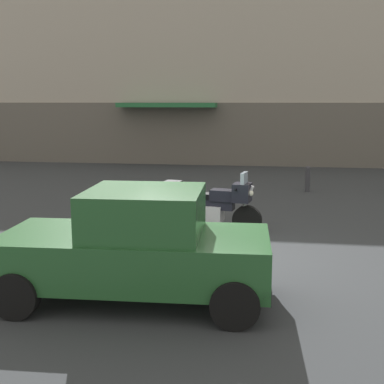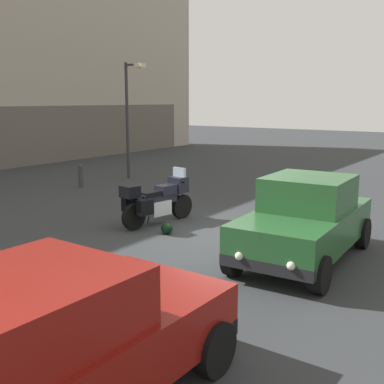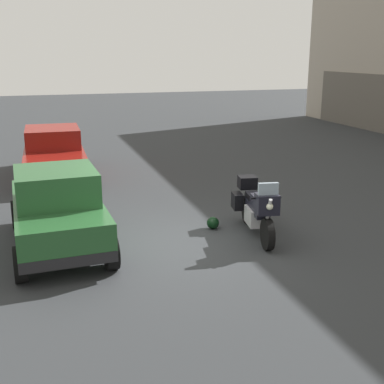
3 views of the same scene
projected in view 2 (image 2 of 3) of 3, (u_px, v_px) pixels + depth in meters
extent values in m
plane|color=#2D3033|center=(224.00, 236.00, 11.11)|extent=(80.00, 80.00, 0.00)
cylinder|color=black|center=(182.00, 206.00, 12.72)|extent=(0.65, 0.25, 0.64)
cylinder|color=black|center=(134.00, 217.00, 11.58)|extent=(0.65, 0.25, 0.64)
cylinder|color=#B7B7BC|center=(181.00, 190.00, 12.62)|extent=(0.33, 0.12, 0.68)
cube|color=#B7B7BC|center=(158.00, 208.00, 12.10)|extent=(0.66, 0.49, 0.36)
cube|color=black|center=(158.00, 198.00, 12.06)|extent=(1.13, 0.46, 0.28)
cube|color=black|center=(166.00, 190.00, 12.23)|extent=(0.57, 0.42, 0.24)
cube|color=black|center=(151.00, 194.00, 11.89)|extent=(0.60, 0.39, 0.12)
cube|color=black|center=(178.00, 184.00, 12.52)|extent=(0.43, 0.49, 0.40)
cube|color=#8C9EAD|center=(179.00, 173.00, 12.49)|extent=(0.15, 0.41, 0.28)
sphere|color=#EAEACC|center=(183.00, 184.00, 12.65)|extent=(0.14, 0.14, 0.14)
cylinder|color=black|center=(176.00, 181.00, 12.45)|extent=(0.14, 0.62, 0.04)
cylinder|color=#B7B7BC|center=(134.00, 215.00, 11.84)|extent=(0.56, 0.18, 0.09)
cube|color=black|center=(130.00, 204.00, 11.81)|extent=(0.43, 0.26, 0.36)
cube|color=black|center=(145.00, 207.00, 11.42)|extent=(0.43, 0.26, 0.36)
cube|color=black|center=(130.00, 192.00, 11.39)|extent=(0.42, 0.45, 0.28)
cylinder|color=black|center=(149.00, 218.00, 12.17)|extent=(0.04, 0.13, 0.29)
sphere|color=black|center=(167.00, 228.00, 11.22)|extent=(0.28, 0.28, 0.28)
cube|color=#235128|center=(304.00, 228.00, 9.29)|extent=(3.87, 1.80, 0.68)
cube|color=#235128|center=(309.00, 193.00, 9.29)|extent=(1.66, 1.57, 0.64)
cube|color=#8C9EAD|center=(295.00, 199.00, 8.67)|extent=(0.12, 1.40, 0.54)
cube|color=#8C9EAD|center=(321.00, 187.00, 9.92)|extent=(0.12, 1.40, 0.51)
cube|color=black|center=(265.00, 267.00, 7.80)|extent=(0.19, 1.64, 0.20)
cube|color=black|center=(332.00, 220.00, 10.88)|extent=(0.19, 1.64, 0.20)
cylinder|color=black|center=(320.00, 275.00, 7.74)|extent=(0.65, 0.25, 0.64)
cylinder|color=black|center=(234.00, 258.00, 8.56)|extent=(0.65, 0.25, 0.64)
cylinder|color=black|center=(363.00, 233.00, 10.15)|extent=(0.65, 0.25, 0.64)
cylinder|color=black|center=(292.00, 223.00, 10.97)|extent=(0.65, 0.25, 0.64)
sphere|color=silver|center=(291.00, 266.00, 7.50)|extent=(0.14, 0.14, 0.14)
sphere|color=silver|center=(239.00, 256.00, 7.97)|extent=(0.14, 0.14, 0.14)
cube|color=maroon|center=(31.00, 370.00, 4.42)|extent=(4.53, 1.84, 0.64)
cube|color=maroon|center=(22.00, 309.00, 4.27)|extent=(1.93, 1.65, 0.60)
cube|color=#8C9EAD|center=(97.00, 279.00, 4.99)|extent=(0.09, 1.50, 0.48)
cube|color=black|center=(176.00, 309.00, 6.22)|extent=(0.15, 1.76, 0.20)
cylinder|color=black|center=(214.00, 348.00, 5.44)|extent=(0.64, 0.23, 0.64)
cylinder|color=black|center=(108.00, 311.00, 6.40)|extent=(0.64, 0.23, 0.64)
cylinder|color=#2D2D33|center=(127.00, 121.00, 18.90)|extent=(0.12, 0.12, 4.50)
cylinder|color=#2D2D33|center=(133.00, 65.00, 18.31)|extent=(0.08, 0.70, 0.08)
cube|color=beige|center=(140.00, 66.00, 18.12)|extent=(0.28, 0.36, 0.16)
cylinder|color=#333338|center=(81.00, 177.00, 17.24)|extent=(0.16, 0.16, 0.74)
sphere|color=#333338|center=(80.00, 167.00, 17.17)|extent=(0.16, 0.16, 0.16)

